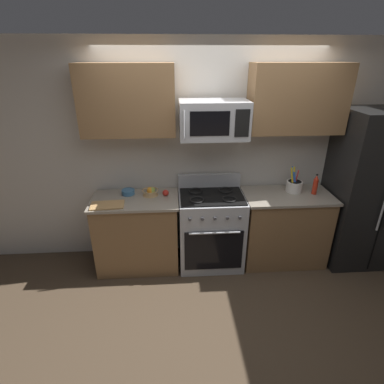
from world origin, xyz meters
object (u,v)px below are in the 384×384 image
range_oven (211,229)px  apple_loose (166,193)px  microwave (214,120)px  fruit_basket (150,192)px  refrigerator (369,190)px  utensil_crock (294,186)px  cutting_board (107,205)px  bottle_hot_sauce (315,185)px  prep_bowl (128,192)px

range_oven → apple_loose: range_oven is taller
microwave → fruit_basket: (-0.71, 0.07, -0.84)m
refrigerator → utensil_crock: (-0.88, 0.10, 0.04)m
microwave → fruit_basket: bearing=174.4°
microwave → cutting_board: size_ratio=2.02×
bottle_hot_sauce → apple_loose: bearing=178.0°
bottle_hot_sauce → range_oven: bearing=-180.0°
refrigerator → fruit_basket: bearing=177.5°
cutting_board → microwave: bearing=8.8°
fruit_basket → utensil_crock: bearing=-0.4°
refrigerator → fruit_basket: refrigerator is taller
apple_loose → bottle_hot_sauce: bearing=-2.0°
fruit_basket → bottle_hot_sauce: 1.93m
range_oven → microwave: 1.32m
utensil_crock → cutting_board: bearing=-173.7°
bottle_hot_sauce → refrigerator: bearing=-1.5°
fruit_basket → prep_bowl: bearing=172.0°
utensil_crock → apple_loose: (-1.53, -0.02, -0.04)m
refrigerator → microwave: bearing=178.7°
fruit_basket → prep_bowl: fruit_basket is taller
cutting_board → prep_bowl: bearing=56.5°
cutting_board → apple_loose: bearing=18.9°
fruit_basket → cutting_board: bearing=-151.2°
refrigerator → utensil_crock: bearing=173.4°
fruit_basket → apple_loose: bearing=-10.8°
utensil_crock → cutting_board: (-2.16, -0.24, -0.07)m
apple_loose → cutting_board: apple_loose is taller
fruit_basket → apple_loose: size_ratio=2.58×
microwave → cutting_board: bearing=-171.2°
utensil_crock → fruit_basket: 1.71m
refrigerator → bottle_hot_sauce: (-0.66, 0.02, 0.08)m
range_oven → refrigerator: 1.93m
range_oven → utensil_crock: utensil_crock is taller
utensil_crock → cutting_board: 2.18m
refrigerator → apple_loose: size_ratio=25.45×
cutting_board → prep_bowl: size_ratio=2.34×
range_oven → fruit_basket: bearing=172.4°
bottle_hot_sauce → prep_bowl: size_ratio=1.62×
range_oven → utensil_crock: bearing=4.8°
utensil_crock → prep_bowl: (-1.97, 0.05, -0.04)m
utensil_crock → fruit_basket: (-1.71, 0.01, -0.03)m
microwave → cutting_board: microwave is taller
utensil_crock → bottle_hot_sauce: utensil_crock is taller
range_oven → microwave: size_ratio=1.52×
refrigerator → bottle_hot_sauce: size_ratio=7.65×
range_oven → refrigerator: refrigerator is taller
range_oven → fruit_basket: size_ratio=5.71×
microwave → fruit_basket: size_ratio=3.76×
range_oven → fruit_basket: range_oven is taller
utensil_crock → microwave: bearing=-176.6°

